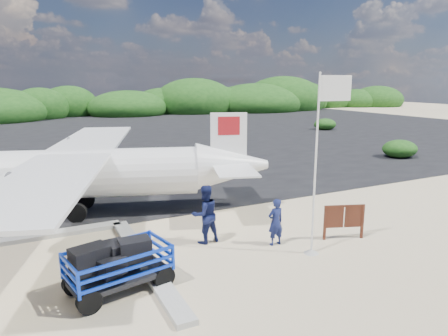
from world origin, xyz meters
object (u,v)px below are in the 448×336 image
Objects in this scene: flagpole at (311,253)px; crew_b at (205,214)px; signboard at (343,239)px; baggage_cart at (120,290)px; aircraft_large at (327,136)px; crew_a at (276,222)px.

crew_b is (-2.60, 2.27, 0.98)m from flagpole.
flagpole is at bearing -144.92° from signboard.
baggage_cart is 3.87m from crew_b.
baggage_cart is 32.06m from aircraft_large.
flagpole is at bearing 66.72° from aircraft_large.
baggage_cart is at bearing 4.24° from crew_a.
crew_a is 0.09× the size of aircraft_large.
crew_a is at bearing 120.80° from flagpole.
crew_b is 28.39m from aircraft_large.
aircraft_large reaches higher than crew_a.
flagpole is at bearing 117.17° from crew_a.
aircraft_large is at bearing -137.41° from crew_a.
crew_b is at bearing 59.72° from aircraft_large.
flagpole is 1.47m from crew_a.
crew_a is 2.31m from crew_b.
baggage_cart is at bearing 58.46° from aircraft_large.
signboard is (7.53, 0.11, 0.00)m from baggage_cart.
crew_b is at bearing 19.04° from baggage_cart.
flagpole reaches higher than signboard.
baggage_cart is 1.74× the size of crew_a.
aircraft_large is (16.89, 20.67, 0.00)m from signboard.
aircraft_large is at bearing 48.66° from flagpole.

